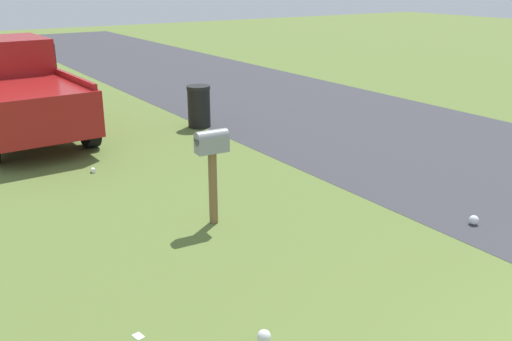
% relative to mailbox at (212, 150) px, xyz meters
% --- Properties ---
extents(road_asphalt, '(60.00, 6.47, 0.01)m').
position_rel_mailbox_xyz_m(road_asphalt, '(0.26, -5.72, -1.10)').
color(road_asphalt, '#38383D').
rests_on(road_asphalt, ground).
extents(mailbox, '(0.23, 0.47, 1.39)m').
position_rel_mailbox_xyz_m(mailbox, '(0.00, 0.00, 0.00)').
color(mailbox, brown).
rests_on(mailbox, ground).
extents(pickup_truck, '(5.56, 2.37, 2.09)m').
position_rel_mailbox_xyz_m(pickup_truck, '(6.76, 1.31, 0.00)').
color(pickup_truck, maroon).
rests_on(pickup_truck, ground).
extents(trash_bin, '(0.55, 0.55, 0.98)m').
position_rel_mailbox_xyz_m(trash_bin, '(5.02, -2.43, -0.61)').
color(trash_bin, black).
rests_on(trash_bin, ground).
extents(litter_wrapper_by_mailbox, '(0.13, 0.10, 0.01)m').
position_rel_mailbox_xyz_m(litter_wrapper_by_mailbox, '(-1.99, 1.98, -1.10)').
color(litter_wrapper_by_mailbox, silver).
rests_on(litter_wrapper_by_mailbox, ground).
extents(litter_bag_near_hydrant, '(0.14, 0.14, 0.14)m').
position_rel_mailbox_xyz_m(litter_bag_near_hydrant, '(-2.77, 0.99, -1.03)').
color(litter_bag_near_hydrant, silver).
rests_on(litter_bag_near_hydrant, ground).
extents(litter_cup_far_scatter, '(0.11, 0.09, 0.08)m').
position_rel_mailbox_xyz_m(litter_cup_far_scatter, '(3.15, 0.75, -1.06)').
color(litter_cup_far_scatter, white).
rests_on(litter_cup_far_scatter, ground).
extents(litter_bag_midfield_b, '(0.14, 0.14, 0.14)m').
position_rel_mailbox_xyz_m(litter_bag_midfield_b, '(-2.12, -3.09, -1.03)').
color(litter_bag_midfield_b, silver).
rests_on(litter_bag_midfield_b, ground).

